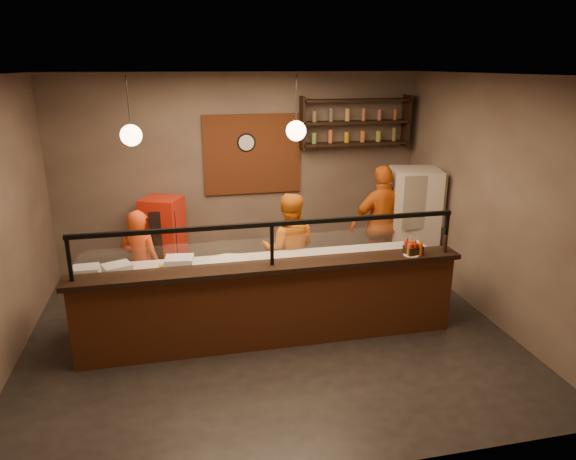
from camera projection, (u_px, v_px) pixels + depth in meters
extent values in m
plane|color=black|center=(269.00, 332.00, 6.65)|extent=(6.00, 6.00, 0.00)
plane|color=#352C29|center=(265.00, 75.00, 5.66)|extent=(6.00, 6.00, 0.00)
plane|color=#716252|center=(241.00, 173.00, 8.48)|extent=(6.00, 0.00, 6.00)
plane|color=#716252|center=(491.00, 200.00, 6.76)|extent=(0.00, 5.00, 5.00)
plane|color=#716252|center=(326.00, 304.00, 3.83)|extent=(6.00, 0.00, 6.00)
cube|color=brown|center=(253.00, 154.00, 8.40)|extent=(1.60, 0.04, 1.30)
cube|color=brown|center=(273.00, 307.00, 6.22)|extent=(4.60, 0.25, 1.00)
cube|color=black|center=(272.00, 267.00, 6.05)|extent=(4.70, 0.37, 0.06)
cube|color=gray|center=(266.00, 296.00, 6.70)|extent=(4.60, 0.75, 0.85)
cube|color=silver|center=(265.00, 264.00, 6.56)|extent=(4.60, 0.75, 0.05)
cube|color=white|center=(272.00, 245.00, 5.97)|extent=(4.40, 0.02, 0.50)
cube|color=black|center=(272.00, 224.00, 5.89)|extent=(4.50, 0.05, 0.05)
cube|color=black|center=(69.00, 259.00, 5.52)|extent=(0.04, 0.04, 0.50)
cube|color=black|center=(272.00, 245.00, 5.97)|extent=(0.04, 0.04, 0.50)
cube|color=black|center=(446.00, 232.00, 6.42)|extent=(0.04, 0.04, 0.50)
cube|color=black|center=(354.00, 143.00, 8.56)|extent=(1.80, 0.28, 0.04)
cube|color=black|center=(355.00, 122.00, 8.45)|extent=(1.80, 0.28, 0.04)
cube|color=black|center=(356.00, 100.00, 8.34)|extent=(1.80, 0.28, 0.04)
cube|color=black|center=(302.00, 123.00, 8.27)|extent=(0.04, 0.28, 0.85)
cube|color=black|center=(406.00, 121.00, 8.63)|extent=(0.04, 0.28, 0.85)
cylinder|color=black|center=(246.00, 142.00, 8.31)|extent=(0.30, 0.04, 0.30)
cylinder|color=black|center=(128.00, 103.00, 5.64)|extent=(0.01, 0.01, 0.60)
sphere|color=#E7AE7F|center=(131.00, 135.00, 5.74)|extent=(0.24, 0.24, 0.24)
cylinder|color=black|center=(296.00, 101.00, 6.02)|extent=(0.01, 0.01, 0.60)
sphere|color=#E7AE7F|center=(296.00, 131.00, 6.13)|extent=(0.24, 0.24, 0.24)
imported|color=#C53F12|center=(141.00, 264.00, 6.88)|extent=(0.65, 0.56, 1.51)
imported|color=#CA6713|center=(289.00, 250.00, 7.23)|extent=(0.91, 0.78, 1.63)
imported|color=#CF5A13|center=(382.00, 224.00, 7.99)|extent=(1.12, 0.54, 1.86)
cube|color=beige|center=(412.00, 223.00, 8.20)|extent=(0.87, 0.84, 1.76)
cube|color=red|center=(164.00, 238.00, 8.18)|extent=(0.73, 0.71, 1.33)
cylinder|color=beige|center=(228.00, 261.00, 6.58)|extent=(0.66, 0.66, 0.01)
cube|color=silver|center=(117.00, 270.00, 6.08)|extent=(0.38, 0.35, 0.16)
cube|color=silver|center=(180.00, 264.00, 6.28)|extent=(0.36, 0.31, 0.17)
cube|color=silver|center=(86.00, 273.00, 6.03)|extent=(0.30, 0.25, 0.15)
cylinder|color=yellow|center=(175.00, 264.00, 6.40)|extent=(0.40, 0.19, 0.07)
cube|color=black|center=(413.00, 250.00, 6.34)|extent=(0.23, 0.20, 0.11)
cylinder|color=black|center=(445.00, 244.00, 6.42)|extent=(0.06, 0.06, 0.21)
cylinder|color=silver|center=(411.00, 255.00, 6.33)|extent=(0.20, 0.20, 0.01)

